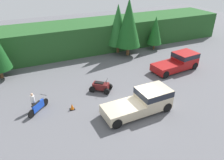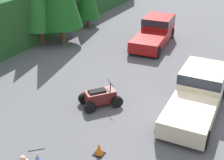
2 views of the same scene
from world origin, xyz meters
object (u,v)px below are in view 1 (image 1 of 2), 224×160
at_px(traffic_cone, 72,107).
at_px(pickup_truck_red, 179,61).
at_px(pickup_truck_second, 144,101).
at_px(rider_person, 33,101).
at_px(dirt_bike, 38,107).
at_px(quad_atv, 101,86).

bearing_deg(traffic_cone, pickup_truck_red, 11.22).
bearing_deg(pickup_truck_red, pickup_truck_second, -152.23).
bearing_deg(pickup_truck_second, rider_person, 153.40).
relative_size(pickup_truck_red, dirt_bike, 3.10).
xyz_separation_m(pickup_truck_second, quad_atv, (-2.00, 4.46, -0.51)).
bearing_deg(pickup_truck_second, pickup_truck_red, 31.57).
relative_size(pickup_truck_second, rider_person, 3.51).
height_order(pickup_truck_second, rider_person, pickup_truck_second).
bearing_deg(quad_atv, dirt_bike, -130.79).
bearing_deg(rider_person, traffic_cone, -81.94).
relative_size(pickup_truck_second, traffic_cone, 10.58).
distance_m(dirt_bike, quad_atv, 6.02).
bearing_deg(pickup_truck_red, dirt_bike, -179.23).
height_order(dirt_bike, traffic_cone, dirt_bike).
bearing_deg(quad_atv, traffic_cone, -111.37).
height_order(dirt_bike, rider_person, rider_person).
bearing_deg(pickup_truck_second, dirt_bike, 154.47).
relative_size(dirt_bike, rider_person, 1.11).
bearing_deg(dirt_bike, rider_person, 90.26).
xyz_separation_m(dirt_bike, traffic_cone, (2.59, -0.86, -0.24)).
height_order(pickup_truck_second, dirt_bike, pickup_truck_second).
height_order(pickup_truck_red, quad_atv, pickup_truck_red).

